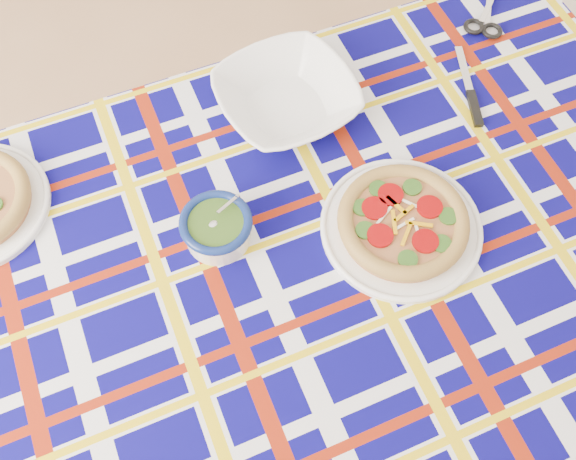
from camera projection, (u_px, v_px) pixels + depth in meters
floor at (141, 296)px, 2.08m from camera, size 4.00×4.00×0.00m
dining_table at (307, 274)px, 1.33m from camera, size 1.88×1.39×0.80m
tablecloth at (307, 269)px, 1.30m from camera, size 1.92×1.43×0.11m
main_focaccia_plate at (403, 222)px, 1.25m from camera, size 0.40×0.40×0.06m
pesto_bowl at (217, 227)px, 1.24m from camera, size 0.17×0.17×0.08m
serving_bowl at (287, 98)px, 1.39m from camera, size 0.32×0.32×0.07m
table_knife at (465, 71)px, 1.47m from camera, size 0.15×0.23×0.01m
kitchen_scissors at (489, 5)px, 1.57m from camera, size 0.22×0.20×0.02m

